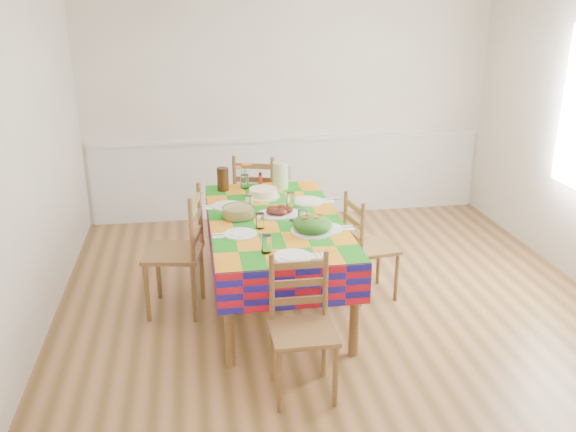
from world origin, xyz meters
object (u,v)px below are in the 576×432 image
object	(u,v)px
chair_near	(302,328)
chair_far	(257,201)
green_pitcher	(281,175)
dining_table	(275,227)
tea_pitcher	(223,179)
chair_left	(179,252)
meat_platter	(279,212)
chair_right	(367,247)

from	to	relation	value
chair_near	chair_far	world-z (taller)	chair_far
green_pitcher	chair_far	bearing A→B (deg)	111.50
chair_near	dining_table	bearing A→B (deg)	90.42
tea_pitcher	chair_left	world-z (taller)	chair_left
dining_table	chair_left	world-z (taller)	chair_left
meat_platter	green_pitcher	world-z (taller)	green_pitcher
chair_far	chair_left	xyz separation A→B (m)	(-0.75, -1.22, 0.02)
tea_pitcher	chair_near	distance (m)	2.07
dining_table	meat_platter	distance (m)	0.13
chair_near	chair_right	bearing A→B (deg)	57.90
tea_pitcher	chair_right	bearing A→B (deg)	-34.93
chair_left	chair_right	distance (m)	1.54
chair_near	chair_far	bearing A→B (deg)	90.73
chair_far	meat_platter	bearing A→B (deg)	109.83
chair_right	chair_far	bearing A→B (deg)	24.04
tea_pitcher	chair_right	distance (m)	1.44
tea_pitcher	meat_platter	bearing A→B (deg)	-61.34
dining_table	chair_left	size ratio (longest dim) A/B	1.89
chair_near	chair_far	distance (m)	2.43
green_pitcher	chair_right	bearing A→B (deg)	-51.83
dining_table	chair_left	xyz separation A→B (m)	(-0.76, -0.01, -0.16)
chair_near	chair_left	world-z (taller)	chair_left
dining_table	chair_right	bearing A→B (deg)	-0.46
dining_table	green_pitcher	xyz separation A→B (m)	(0.16, 0.77, 0.20)
dining_table	chair_near	xyz separation A→B (m)	(0.00, -1.21, -0.22)
green_pitcher	chair_near	distance (m)	2.03
meat_platter	tea_pitcher	distance (m)	0.84
green_pitcher	chair_left	bearing A→B (deg)	-140.10
chair_left	chair_right	xyz separation A→B (m)	(1.53, 0.00, -0.06)
green_pitcher	chair_right	size ratio (longest dim) A/B	0.27
chair_near	chair_left	size ratio (longest dim) A/B	0.89
meat_platter	chair_right	size ratio (longest dim) A/B	0.41
chair_near	chair_left	distance (m)	1.43
green_pitcher	chair_right	distance (m)	1.07
meat_platter	tea_pitcher	size ratio (longest dim) A/B	1.77
chair_far	dining_table	bearing A→B (deg)	107.81
meat_platter	chair_left	size ratio (longest dim) A/B	0.36
dining_table	green_pitcher	size ratio (longest dim) A/B	7.97
tea_pitcher	chair_left	size ratio (longest dim) A/B	0.21
tea_pitcher	chair_near	size ratio (longest dim) A/B	0.23
tea_pitcher	chair_left	xyz separation A→B (m)	(-0.40, -0.79, -0.35)
tea_pitcher	chair_near	bearing A→B (deg)	-79.74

